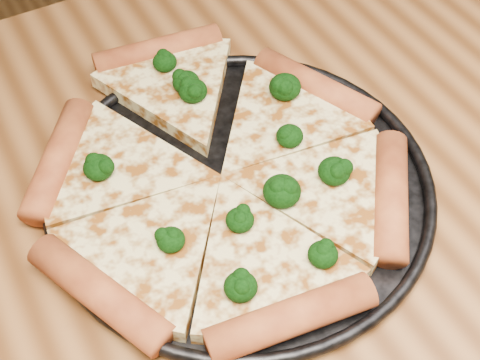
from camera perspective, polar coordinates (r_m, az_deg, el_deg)
pizza_pan at (r=0.58m, az=-0.00°, el=-0.53°), size 0.33×0.33×0.02m
pizza at (r=0.57m, az=-1.80°, el=0.65°), size 0.34×0.36×0.03m
broccoli_florets at (r=0.57m, az=-0.06°, el=2.21°), size 0.21×0.28×0.02m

